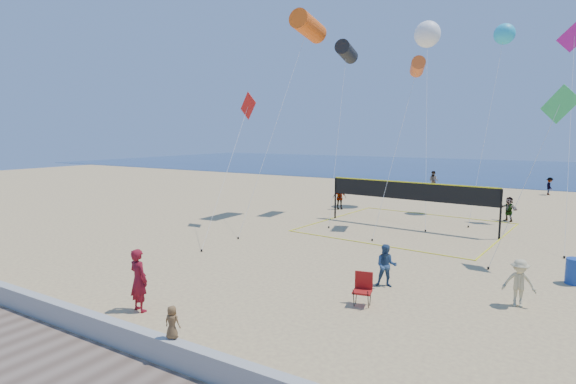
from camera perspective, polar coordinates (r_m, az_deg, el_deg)
The scene contains 22 objects.
ground at distance 13.06m, azimuth -4.80°, elevation -15.66°, with size 120.00×120.00×0.00m, color #D4B977.
ocean at distance 72.21m, azimuth 25.62°, elevation 2.63°, with size 140.00×50.00×0.03m, color navy.
seawall at distance 10.89m, azimuth -14.71°, elevation -19.08°, with size 32.00×0.30×0.60m, color #AAAAA6.
woman at distance 13.87m, azimuth -18.43°, elevation -10.56°, with size 0.67×0.44×1.85m, color maroon.
toddler at distance 10.65m, azimuth -14.50°, elevation -15.72°, with size 0.36×0.24×0.75m, color brown.
bystander_a at distance 15.58m, azimuth 12.37°, elevation -9.12°, with size 0.71×0.55×1.45m, color #2E4B73.
bystander_b at distance 15.23m, azimuth 27.29°, elevation -10.22°, with size 0.93×0.53×1.43m, color #CBBB87.
far_person_0 at distance 30.70m, azimuth 6.55°, elevation -0.72°, with size 0.93×0.39×1.59m, color gray.
far_person_1 at distance 29.39m, azimuth 26.23°, elevation -1.95°, with size 1.34×0.43×1.45m, color gray.
far_person_3 at distance 42.82m, azimuth 17.99°, elevation 1.37°, with size 0.86×0.67×1.76m, color gray.
far_person_4 at distance 43.62m, azimuth 30.28°, elevation 0.64°, with size 0.96×0.55×1.48m, color gray.
camp_chair at distance 13.92m, azimuth 9.50°, elevation -11.79°, with size 0.62×0.74×1.10m.
trash_barrel at distance 18.42m, azimuth 32.65°, elevation -8.48°, with size 0.59×0.59×0.88m, color navy.
volleyball_net at distance 25.30m, azimuth 15.11°, elevation -0.50°, with size 10.28×10.15×2.53m.
kite_0 at distance 28.64m, azimuth 2.59°, elevation 20.26°, with size 1.35×8.91×12.28m.
kite_1 at distance 29.33m, azimuth 7.44°, elevation 17.23°, with size 1.88×5.90×10.76m.
kite_2 at distance 25.30m, azimuth 16.12°, elevation 15.00°, with size 1.40×5.01×9.06m.
kite_3 at distance 24.73m, azimuth -5.37°, elevation 9.97°, with size 2.44×6.16×7.39m.
kite_4 at distance 19.59m, azimuth 30.88°, elevation 8.51°, with size 2.61×2.00×6.92m.
kite_5 at distance 30.03m, azimuth 32.55°, elevation 15.38°, with size 1.76×9.02×11.36m.
kite_6 at distance 33.70m, azimuth 17.29°, elevation 18.58°, with size 3.58×9.54×12.71m.
kite_7 at distance 32.34m, azimuth 25.79°, elevation 17.60°, with size 1.51×6.53×11.87m.
Camera 1 is at (7.13, -9.68, 5.11)m, focal length 28.00 mm.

